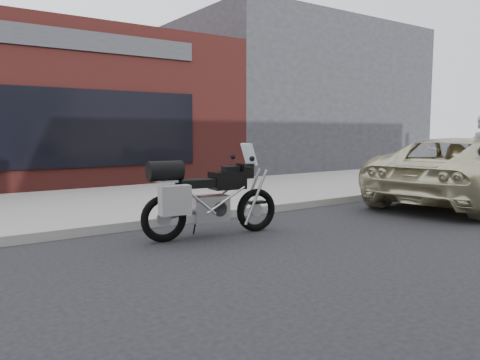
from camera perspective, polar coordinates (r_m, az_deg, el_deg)
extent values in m
plane|color=black|center=(5.21, 14.34, -12.42)|extent=(120.00, 120.00, 0.00)
cube|color=gray|center=(10.98, -14.51, -2.33)|extent=(44.00, 6.00, 0.15)
cube|color=black|center=(12.30, -26.80, 5.68)|extent=(10.00, 0.08, 2.00)
cube|color=#29292E|center=(22.08, 3.79, 9.54)|extent=(10.00, 10.00, 6.00)
torus|color=black|center=(6.98, -9.27, -4.67)|extent=(0.71, 0.19, 0.70)
torus|color=black|center=(7.64, 1.98, -3.68)|extent=(0.71, 0.19, 0.70)
cube|color=#B7B7BC|center=(7.23, -3.77, -3.47)|extent=(0.61, 0.38, 0.40)
cube|color=black|center=(7.31, -1.55, -0.03)|extent=(0.56, 0.39, 0.27)
cube|color=black|center=(7.10, -5.33, -0.41)|extent=(0.61, 0.36, 0.13)
cube|color=black|center=(6.97, -8.10, -1.26)|extent=(0.34, 0.26, 0.15)
cube|color=black|center=(7.45, 0.61, 1.13)|extent=(0.22, 0.27, 0.23)
cube|color=silver|center=(7.47, 1.10, 3.16)|extent=(0.18, 0.33, 0.35)
cylinder|color=black|center=(7.41, 0.11, 1.68)|extent=(0.11, 0.73, 0.03)
cube|color=#B7B7BC|center=(6.91, -9.10, -0.11)|extent=(0.33, 0.35, 0.03)
cube|color=slate|center=(6.70, -7.94, -2.45)|extent=(0.46, 0.24, 0.42)
cylinder|color=black|center=(6.90, -9.12, 1.11)|extent=(0.53, 0.35, 0.29)
cylinder|color=#B7B7BC|center=(7.24, -7.35, -4.09)|extent=(0.59, 0.15, 0.20)
imported|color=beige|center=(11.53, 25.62, 0.99)|extent=(5.67, 3.33, 1.48)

